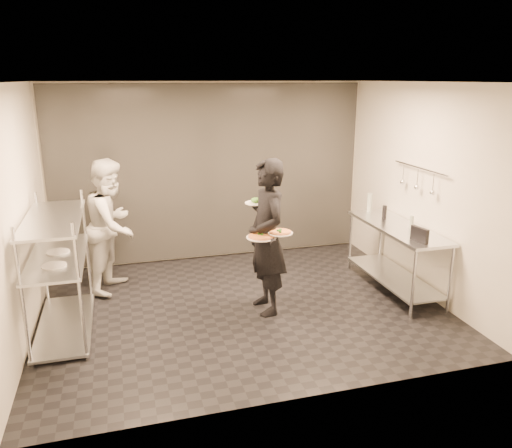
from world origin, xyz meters
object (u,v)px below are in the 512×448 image
object	(u,v)px
pass_rack	(59,268)
prep_counter	(396,246)
waiter	(267,237)
salad_plate	(256,201)
pos_monitor	(420,235)
bottle_clear	(411,222)
chef	(112,225)
bottle_green	(369,202)
bottle_dark	(384,213)
pizza_plate_near	(261,236)

from	to	relation	value
pass_rack	prep_counter	world-z (taller)	pass_rack
waiter	salad_plate	bearing A→B (deg)	-170.27
pos_monitor	bottle_clear	world-z (taller)	pos_monitor
pass_rack	prep_counter	distance (m)	4.33
waiter	chef	size ratio (longest dim) A/B	1.06
pass_rack	chef	bearing A→B (deg)	61.14
waiter	salad_plate	distance (m)	0.48
pos_monitor	salad_plate	bearing A→B (deg)	145.14
prep_counter	bottle_green	bearing A→B (deg)	90.67
chef	bottle_dark	distance (m)	3.78
pizza_plate_near	pos_monitor	bearing A→B (deg)	-11.11
pass_rack	salad_plate	bearing A→B (deg)	2.81
prep_counter	salad_plate	world-z (taller)	salad_plate
bottle_clear	bottle_dark	distance (m)	0.49
prep_counter	waiter	size ratio (longest dim) A/B	0.93
chef	waiter	bearing A→B (deg)	-100.66
waiter	pos_monitor	size ratio (longest dim) A/B	7.52
bottle_green	pizza_plate_near	bearing A→B (deg)	-151.03
prep_counter	chef	xyz separation A→B (m)	(-3.73, 1.09, 0.29)
waiter	pizza_plate_near	bearing A→B (deg)	-40.64
pos_monitor	chef	bearing A→B (deg)	142.38
waiter	pos_monitor	world-z (taller)	waiter
bottle_green	pos_monitor	bearing A→B (deg)	-94.27
waiter	pass_rack	bearing A→B (deg)	-97.64
pizza_plate_near	pos_monitor	distance (m)	1.93
bottle_green	salad_plate	bearing A→B (deg)	-160.67
pos_monitor	pizza_plate_near	bearing A→B (deg)	157.38
bottle_green	waiter	bearing A→B (deg)	-153.23
bottle_clear	pos_monitor	bearing A→B (deg)	-112.92
bottle_clear	waiter	bearing A→B (deg)	179.93
prep_counter	bottle_clear	world-z (taller)	bottle_clear
salad_plate	pos_monitor	size ratio (longest dim) A/B	1.06
pass_rack	pizza_plate_near	bearing A→B (deg)	-7.61
pos_monitor	bottle_dark	bearing A→B (deg)	73.52
prep_counter	pizza_plate_near	bearing A→B (deg)	-171.22
waiter	chef	world-z (taller)	waiter
pass_rack	prep_counter	bearing A→B (deg)	0.03
bottle_green	bottle_clear	xyz separation A→B (m)	(0.11, -0.96, -0.05)
prep_counter	bottle_clear	size ratio (longest dim) A/B	10.41
pass_rack	bottle_green	world-z (taller)	pass_rack
prep_counter	bottle_green	xyz separation A→B (m)	(-0.01, 0.80, 0.43)
salad_plate	bottle_clear	distance (m)	2.12
pass_rack	bottle_green	size ratio (longest dim) A/B	5.83
chef	bottle_clear	world-z (taller)	chef
waiter	pizza_plate_near	distance (m)	0.21
bottle_clear	pass_rack	bearing A→B (deg)	178.01
chef	salad_plate	world-z (taller)	chef
waiter	bottle_clear	distance (m)	2.00
pass_rack	bottle_clear	distance (m)	4.44
salad_plate	bottle_clear	size ratio (longest dim) A/B	1.58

